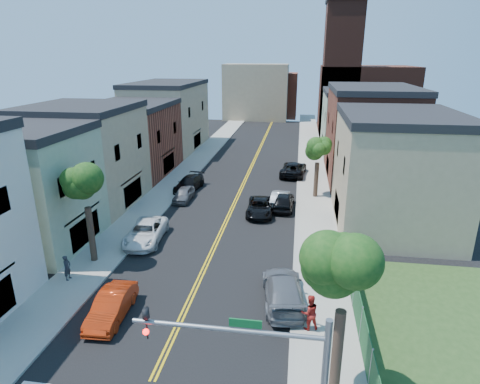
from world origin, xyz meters
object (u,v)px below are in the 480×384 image
at_px(red_sedan, 112,306).
at_px(pedestrian_left, 67,268).
at_px(white_pickup, 146,232).
at_px(black_car_right, 284,201).
at_px(grey_car_left, 184,194).
at_px(pedestrian_right, 310,312).
at_px(black_suv_lane, 260,207).
at_px(grey_car_right, 283,290).
at_px(silver_car_right, 280,198).
at_px(dark_car_right_far, 293,169).
at_px(black_car_left, 189,184).

distance_m(red_sedan, pedestrian_left, 5.48).
height_order(white_pickup, black_car_right, black_car_right).
bearing_deg(grey_car_left, pedestrian_right, -56.71).
bearing_deg(black_suv_lane, pedestrian_right, -77.10).
height_order(grey_car_left, grey_car_right, grey_car_right).
bearing_deg(silver_car_right, black_car_right, 117.16).
bearing_deg(red_sedan, grey_car_right, 14.18).
distance_m(grey_car_left, grey_car_right, 19.30).
relative_size(dark_car_right_far, black_suv_lane, 1.19).
relative_size(grey_car_left, dark_car_right_far, 0.66).
xyz_separation_m(grey_car_left, grey_car_right, (10.65, -16.10, 0.15)).
height_order(black_car_left, black_suv_lane, black_car_left).
bearing_deg(grey_car_right, pedestrian_left, -8.67).
bearing_deg(silver_car_right, pedestrian_right, 101.90).
bearing_deg(pedestrian_left, silver_car_right, -37.05).
height_order(grey_car_right, black_suv_lane, grey_car_right).
height_order(silver_car_right, pedestrian_left, pedestrian_left).
bearing_deg(dark_car_right_far, black_suv_lane, 83.71).
height_order(grey_car_left, silver_car_right, silver_car_right).
height_order(black_car_right, silver_car_right, black_car_right).
bearing_deg(grey_car_left, silver_car_right, 0.83).
bearing_deg(pedestrian_left, grey_car_left, -9.60).
bearing_deg(white_pickup, grey_car_right, -35.62).
relative_size(black_car_right, silver_car_right, 1.06).
distance_m(silver_car_right, dark_car_right_far, 10.55).
xyz_separation_m(dark_car_right_far, pedestrian_right, (1.47, -29.16, 0.31)).
height_order(dark_car_right_far, pedestrian_right, pedestrian_right).
height_order(silver_car_right, pedestrian_right, pedestrian_right).
bearing_deg(pedestrian_right, grey_car_left, -75.73).
relative_size(black_car_right, black_suv_lane, 0.93).
height_order(grey_car_right, pedestrian_right, pedestrian_right).
height_order(white_pickup, grey_car_right, grey_car_right).
height_order(grey_car_left, black_car_right, black_car_right).
relative_size(grey_car_left, grey_car_right, 0.70).
bearing_deg(grey_car_right, red_sedan, 9.65).
xyz_separation_m(white_pickup, dark_car_right_far, (11.00, 20.08, 0.06)).
height_order(black_car_right, black_suv_lane, black_car_right).
distance_m(red_sedan, grey_car_right, 9.74).
distance_m(black_car_left, dark_car_right_far, 13.21).
height_order(dark_car_right_far, pedestrian_left, pedestrian_left).
height_order(black_car_left, pedestrian_left, pedestrian_left).
relative_size(black_car_left, pedestrian_right, 2.55).
bearing_deg(dark_car_right_far, black_car_left, 39.16).
height_order(grey_car_right, pedestrian_left, pedestrian_left).
distance_m(black_car_right, dark_car_right_far, 11.42).
height_order(white_pickup, pedestrian_left, pedestrian_left).
relative_size(white_pickup, black_suv_lane, 1.10).
distance_m(white_pickup, black_suv_lane, 10.80).
bearing_deg(silver_car_right, red_sedan, 70.85).
bearing_deg(red_sedan, silver_car_right, 63.60).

